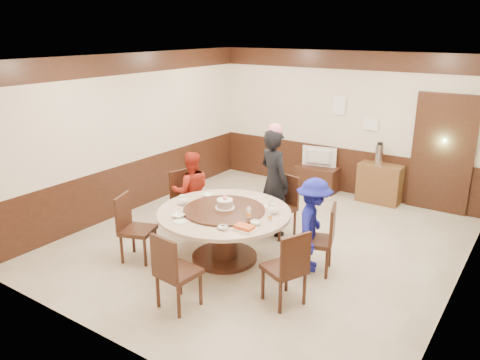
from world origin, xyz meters
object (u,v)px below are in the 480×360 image
Objects in this scene: tv_stand at (317,178)px; side_cabinet at (380,183)px; person_standing at (274,182)px; television at (318,157)px; shrimp_platter at (244,228)px; banquet_table at (224,225)px; thermos at (379,154)px; person_blue at (313,225)px; birthday_cake at (225,204)px; person_red at (191,191)px.

tv_stand is 1.06× the size of side_cabinet.
person_standing is at bearing -82.42° from tv_stand.
side_cabinet is (1.28, 0.03, -0.33)m from television.
person_standing is 1.68m from shrimp_platter.
tv_stand is (-0.21, 3.55, -0.28)m from banquet_table.
television is 0.88× the size of side_cabinet.
person_standing is 4.55× the size of thermos.
person_blue is at bearing -87.21° from thermos.
television is (0.00, 0.00, 0.45)m from tv_stand.
person_blue is 3.45× the size of thermos.
person_blue reaches higher than television.
banquet_table is 2.36× the size of side_cabinet.
person_standing is 6.19× the size of birthday_cake.
person_standing reaches higher than person_blue.
side_cabinet is at bearing 0.00° from thermos.
television is (-1.38, 3.09, 0.05)m from person_blue.
side_cabinet is (1.08, 3.54, -0.47)m from birthday_cake.
shrimp_platter is (0.60, -0.38, 0.24)m from banquet_table.
side_cabinet is at bearing 171.24° from television.
person_red reaches higher than person_blue.
birthday_cake is 0.73× the size of thermos.
birthday_cake is 0.40× the size of television.
banquet_table reaches higher than side_cabinet.
banquet_table is at bearing -105.80° from thermos.
television is at bearing 93.26° from birthday_cake.
person_blue is 3.38m from television.
person_red is at bearing 63.06° from television.
television is at bearing 0.00° from tv_stand.
tv_stand is at bearing -152.86° from person_red.
person_red reaches higher than birthday_cake.
person_blue is 4.37× the size of shrimp_platter.
side_cabinet is 2.11× the size of thermos.
birthday_cake is at bearing -106.10° from thermos.
person_red is at bearing 67.39° from person_blue.
person_blue is (2.27, -0.14, -0.00)m from person_red.
person_standing is 2.43m from tv_stand.
thermos reaches higher than side_cabinet.
banquet_table is 1.27m from person_standing.
banquet_table is at bearing -73.74° from birthday_cake.
thermos is at bearing -86.96° from person_standing.
person_red is at bearing 149.98° from shrimp_platter.
thermos reaches higher than television.
birthday_cake reaches higher than banquet_table.
person_standing is at bearing 161.19° from person_red.
thermos is at bearing -171.41° from person_red.
person_blue reaches higher than side_cabinet.
tv_stand is at bearing 4.95° from person_blue.
television is at bearing 93.39° from banquet_table.
birthday_cake is 0.35× the size of side_cabinet.
person_standing is 2.36m from television.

